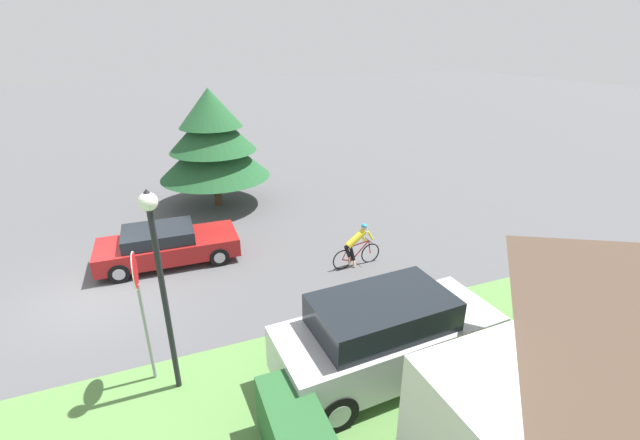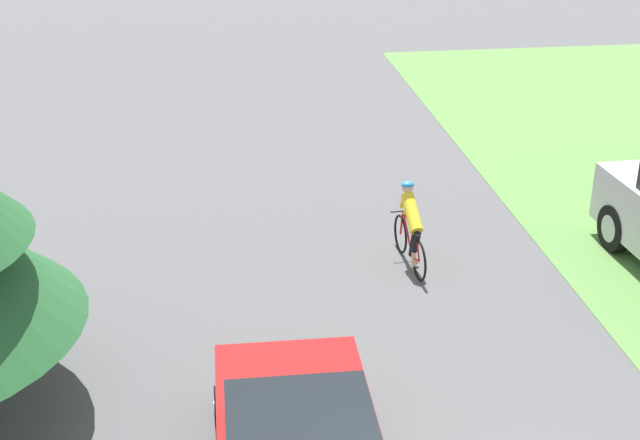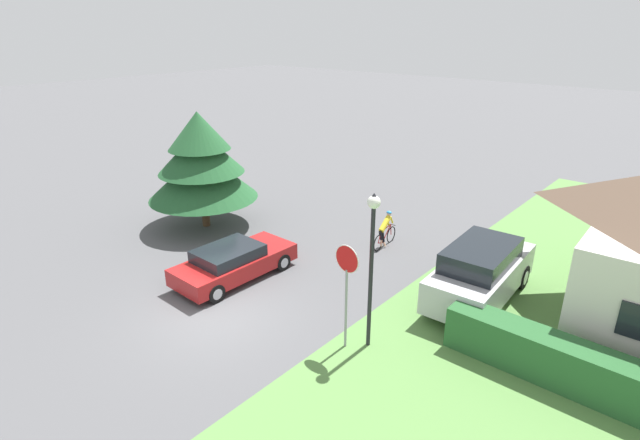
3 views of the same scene
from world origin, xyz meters
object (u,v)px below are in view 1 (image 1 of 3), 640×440
(sedan_left_lane, at_px, (167,245))
(parked_suv_right, at_px, (386,337))
(street_lamp, at_px, (158,259))
(conifer_tall_near, at_px, (213,140))
(cyclist, at_px, (357,246))
(stop_sign, at_px, (139,292))

(sedan_left_lane, bearing_deg, parked_suv_right, -59.16)
(street_lamp, xyz_separation_m, conifer_tall_near, (-10.57, 2.57, -0.17))
(parked_suv_right, distance_m, conifer_tall_near, 12.13)
(sedan_left_lane, height_order, cyclist, cyclist)
(street_lamp, bearing_deg, parked_suv_right, 73.14)
(cyclist, relative_size, parked_suv_right, 0.35)
(sedan_left_lane, relative_size, street_lamp, 0.99)
(conifer_tall_near, bearing_deg, cyclist, 24.26)
(sedan_left_lane, distance_m, parked_suv_right, 8.23)
(parked_suv_right, distance_m, street_lamp, 4.90)
(sedan_left_lane, height_order, parked_suv_right, parked_suv_right)
(cyclist, distance_m, parked_suv_right, 4.90)
(stop_sign, height_order, conifer_tall_near, conifer_tall_near)
(street_lamp, bearing_deg, sedan_left_lane, 178.47)
(parked_suv_right, xyz_separation_m, conifer_tall_near, (-11.86, -1.69, 1.89))
(parked_suv_right, relative_size, street_lamp, 1.11)
(parked_suv_right, xyz_separation_m, street_lamp, (-1.29, -4.26, 2.06))
(stop_sign, height_order, street_lamp, street_lamp)
(parked_suv_right, bearing_deg, cyclist, 68.27)
(sedan_left_lane, xyz_separation_m, street_lamp, (5.84, -0.16, 2.44))
(cyclist, relative_size, stop_sign, 0.57)
(cyclist, xyz_separation_m, parked_suv_right, (4.63, -1.57, 0.31))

